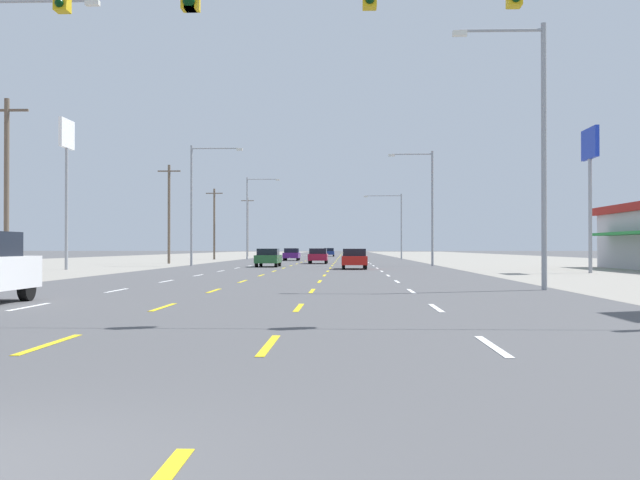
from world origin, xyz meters
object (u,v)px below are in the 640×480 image
Objects in this scene: sedan_inner_right_near at (354,259)px; streetlight_right_row_0 at (535,138)px; streetlight_left_row_2 at (250,212)px; streetlight_right_row_1 at (428,200)px; streetlight_left_row_0 at (4,121)px; pole_sign_right_row_1 at (590,159)px; sedan_inner_left_far at (292,254)px; streetlight_right_row_2 at (397,220)px; sedan_center_turn_farther at (329,252)px; sedan_center_turn_midfar at (318,256)px; pole_sign_left_row_1 at (67,153)px; streetlight_left_row_1 at (197,196)px; sedan_inner_left_mid at (268,257)px.

sedan_inner_right_near is 0.46× the size of streetlight_right_row_0.
sedan_inner_right_near is 47.40m from streetlight_left_row_2.
streetlight_left_row_0 is at bearing -118.51° from streetlight_right_row_1.
sedan_inner_right_near is at bearing 150.07° from pole_sign_right_row_1.
streetlight_right_row_0 reaches higher than pole_sign_right_row_1.
streetlight_left_row_0 is at bearing -95.82° from sedan_inner_left_far.
pole_sign_right_row_1 is at bearing -81.26° from streetlight_right_row_2.
streetlight_right_row_1 is at bearing 61.49° from streetlight_left_row_0.
sedan_center_turn_farther is 68.63m from streetlight_right_row_1.
sedan_inner_left_far is 0.41× the size of streetlight_left_row_0.
pole_sign_right_row_1 is at bearing -29.93° from sedan_inner_right_near.
sedan_center_turn_midfar is at bearing -77.20° from sedan_inner_left_far.
streetlight_left_row_0 is (-6.29, -61.64, 5.52)m from sedan_inner_left_far.
streetlight_left_row_2 is (6.88, 47.46, -1.94)m from pole_sign_left_row_1.
sedan_center_turn_farther is 0.52× the size of streetlight_right_row_2.
streetlight_right_row_1 is (-0.05, 36.05, -0.00)m from streetlight_right_row_0.
pole_sign_left_row_1 reaches higher than sedan_inner_left_far.
pole_sign_left_row_1 reaches higher than sedan_center_turn_farther.
sedan_inner_left_far is 0.51× the size of pole_sign_right_row_1.
streetlight_right_row_2 is (6.00, 45.18, 4.39)m from sedan_inner_right_near.
streetlight_left_row_2 reaches higher than streetlight_left_row_1.
streetlight_left_row_0 is 1.08× the size of streetlight_left_row_1.
pole_sign_left_row_1 is 25.64m from streetlight_left_row_0.
streetlight_left_row_0 is 1.02× the size of streetlight_left_row_2.
pole_sign_left_row_1 reaches higher than sedan_inner_right_near.
pole_sign_right_row_1 is 0.80× the size of streetlight_left_row_0.
sedan_inner_left_mid and sedan_center_turn_farther have the same top height.
streetlight_right_row_2 is at bearing 75.00° from streetlight_left_row_0.
streetlight_left_row_1 reaches higher than pole_sign_right_row_1.
streetlight_right_row_0 is at bearing -112.82° from pole_sign_right_row_1.
pole_sign_left_row_1 is 0.96× the size of streetlight_left_row_0.
streetlight_left_row_0 is at bearing -101.16° from sedan_inner_left_mid.
streetlight_left_row_2 is at bearing 110.31° from sedan_center_turn_midfar.
pole_sign_left_row_1 is 36.24m from streetlight_right_row_0.
sedan_center_turn_farther is 0.46× the size of streetlight_right_row_0.
sedan_inner_left_far is 42.29m from sedan_center_turn_farther.
pole_sign_left_row_1 reaches higher than streetlight_right_row_0.
streetlight_right_row_0 is (13.35, -61.64, 4.79)m from sedan_inner_left_far.
streetlight_left_row_1 is (-6.20, -25.59, 5.15)m from sedan_inner_left_far.
streetlight_right_row_2 is at bearing -73.17° from sedan_center_turn_farther.
sedan_inner_left_far and sedan_center_turn_farther have the same top height.
streetlight_left_row_1 is (0.09, 36.05, -0.36)m from streetlight_left_row_0.
sedan_inner_left_far is 62.21m from streetlight_left_row_0.
sedan_center_turn_farther is 0.42× the size of streetlight_left_row_2.
streetlight_right_row_0 is at bearing -76.79° from sedan_inner_right_near.
sedan_center_turn_farther is 0.41× the size of streetlight_left_row_0.
streetlight_left_row_1 is at bearing -118.08° from streetlight_right_row_2.
streetlight_left_row_1 is (-27.43, 17.31, -1.01)m from pole_sign_right_row_1.
sedan_inner_right_near is 18.53m from sedan_center_turn_midfar.
streetlight_left_row_2 is at bearing 90.04° from streetlight_left_row_1.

